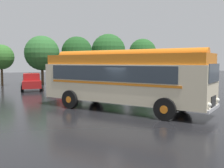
# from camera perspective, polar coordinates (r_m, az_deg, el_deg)

# --- Properties ---
(ground_plane) EXTENTS (120.00, 120.00, 0.00)m
(ground_plane) POSITION_cam_1_polar(r_m,az_deg,el_deg) (15.08, 2.59, -5.84)
(ground_plane) COLOR black
(vintage_bus) EXTENTS (7.49, 9.82, 3.49)m
(vintage_bus) POSITION_cam_1_polar(r_m,az_deg,el_deg) (15.12, 2.40, 1.43)
(vintage_bus) COLOR beige
(vintage_bus) RESTS_ON ground
(car_near_left) EXTENTS (2.35, 4.38, 1.66)m
(car_near_left) POSITION_cam_1_polar(r_m,az_deg,el_deg) (27.01, -17.09, 0.50)
(car_near_left) COLOR maroon
(car_near_left) RESTS_ON ground
(car_mid_left) EXTENTS (2.22, 4.32, 1.66)m
(car_mid_left) POSITION_cam_1_polar(r_m,az_deg,el_deg) (27.23, -11.17, 0.65)
(car_mid_left) COLOR maroon
(car_mid_left) RESTS_ON ground
(car_mid_right) EXTENTS (2.27, 4.35, 1.66)m
(car_mid_right) POSITION_cam_1_polar(r_m,az_deg,el_deg) (28.40, -5.56, 0.89)
(car_mid_right) COLOR silver
(car_mid_right) RESTS_ON ground
(tree_left_of_centre) EXTENTS (2.89, 2.89, 4.80)m
(tree_left_of_centre) POSITION_cam_1_polar(r_m,az_deg,el_deg) (33.10, -22.99, 5.38)
(tree_left_of_centre) COLOR #4C3823
(tree_left_of_centre) RESTS_ON ground
(tree_centre) EXTENTS (4.28, 4.28, 6.02)m
(tree_centre) POSITION_cam_1_polar(r_m,az_deg,el_deg) (33.73, -14.81, 6.53)
(tree_centre) COLOR #4C3823
(tree_centre) RESTS_ON ground
(tree_right_of_centre) EXTENTS (3.96, 3.96, 6.03)m
(tree_right_of_centre) POSITION_cam_1_polar(r_m,az_deg,el_deg) (34.07, -7.45, 7.02)
(tree_right_of_centre) COLOR #4C3823
(tree_right_of_centre) RESTS_ON ground
(tree_far_right) EXTENTS (4.80, 4.80, 6.71)m
(tree_far_right) POSITION_cam_1_polar(r_m,az_deg,el_deg) (37.12, -0.64, 7.19)
(tree_far_right) COLOR #4C3823
(tree_far_right) RESTS_ON ground
(tree_extra_right) EXTENTS (4.06, 4.06, 6.23)m
(tree_extra_right) POSITION_cam_1_polar(r_m,az_deg,el_deg) (39.58, 6.52, 6.82)
(tree_extra_right) COLOR #4C3823
(tree_extra_right) RESTS_ON ground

